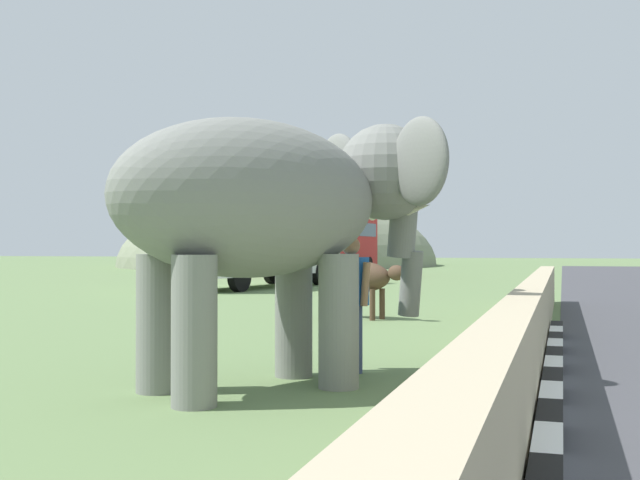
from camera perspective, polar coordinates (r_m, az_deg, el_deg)
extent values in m
cube|color=white|center=(5.56, 16.65, -15.06)|extent=(0.90, 0.20, 0.24)
cube|color=black|center=(6.44, 16.79, -13.05)|extent=(0.90, 0.20, 0.24)
cube|color=white|center=(7.32, 16.90, -11.53)|extent=(0.90, 0.20, 0.24)
cube|color=black|center=(8.21, 16.99, -10.33)|extent=(0.90, 0.20, 0.24)
cube|color=white|center=(9.09, 17.06, -9.37)|extent=(0.90, 0.20, 0.24)
cube|color=black|center=(9.98, 17.11, -8.58)|extent=(0.90, 0.20, 0.24)
cube|color=white|center=(10.88, 17.16, -7.92)|extent=(0.90, 0.20, 0.24)
cube|color=black|center=(11.77, 17.20, -7.36)|extent=(0.90, 0.20, 0.24)
cube|color=white|center=(12.66, 17.23, -6.88)|extent=(0.90, 0.20, 0.24)
cube|color=black|center=(13.56, 17.26, -6.46)|extent=(0.90, 0.20, 0.24)
cube|color=tan|center=(8.26, 14.89, -7.61)|extent=(28.00, 0.36, 1.00)
cylinder|color=slate|center=(9.01, -1.97, -5.61)|extent=(0.44, 0.44, 1.45)
cylinder|color=slate|center=(8.27, 1.40, -6.06)|extent=(0.44, 0.44, 1.45)
cylinder|color=slate|center=(8.23, -12.06, -6.08)|extent=(0.44, 0.44, 1.45)
cylinder|color=slate|center=(7.41, -9.37, -6.69)|extent=(0.44, 0.44, 1.45)
ellipsoid|color=slate|center=(8.17, -5.30, 3.13)|extent=(3.43, 3.16, 1.70)
sphere|color=slate|center=(9.26, 4.88, 5.07)|extent=(1.16, 1.16, 1.16)
ellipsoid|color=#D84C8C|center=(9.46, 6.25, 5.86)|extent=(0.68, 0.73, 0.44)
ellipsoid|color=slate|center=(9.79, 1.31, 5.05)|extent=(0.74, 0.86, 1.00)
ellipsoid|color=slate|center=(8.58, 7.46, 5.85)|extent=(0.74, 0.86, 1.00)
cylinder|color=slate|center=(9.41, 6.25, 1.62)|extent=(0.54, 0.56, 0.98)
cylinder|color=slate|center=(9.49, 6.79, -3.23)|extent=(0.42, 0.43, 0.82)
cone|color=beige|center=(9.59, 4.89, 2.18)|extent=(0.46, 0.53, 0.22)
cone|color=beige|center=(9.16, 7.12, 2.31)|extent=(0.46, 0.53, 0.22)
cylinder|color=navy|center=(9.42, 1.89, -7.31)|extent=(0.15, 0.15, 0.82)
cylinder|color=navy|center=(9.28, 2.73, -7.41)|extent=(0.15, 0.15, 0.82)
cube|color=#1E59B2|center=(9.29, 2.30, -3.07)|extent=(0.42, 0.47, 0.58)
cylinder|color=#9E7251|center=(9.49, 1.24, -3.20)|extent=(0.15, 0.17, 0.53)
cylinder|color=#9E7251|center=(9.11, 3.41, -3.30)|extent=(0.15, 0.17, 0.53)
sphere|color=#9E7251|center=(9.29, 2.30, -0.42)|extent=(0.23, 0.23, 0.23)
cube|color=silver|center=(29.23, -4.68, 0.37)|extent=(8.96, 4.28, 3.00)
cube|color=#3F5160|center=(29.25, -4.68, 1.43)|extent=(8.29, 4.17, 0.76)
cylinder|color=black|center=(32.17, -3.57, -2.39)|extent=(1.04, 0.51, 1.00)
cylinder|color=black|center=(30.96, -0.02, -2.46)|extent=(1.04, 0.51, 1.00)
cylinder|color=black|center=(27.75, -9.89, -2.67)|extent=(1.04, 0.51, 1.00)
cylinder|color=black|center=(26.33, -6.04, -2.79)|extent=(1.04, 0.51, 1.00)
cube|color=#B21E1E|center=(41.35, 0.92, 0.09)|extent=(9.22, 2.89, 3.00)
cube|color=#3F5160|center=(41.36, 0.92, 0.84)|extent=(8.49, 2.90, 0.76)
cylinder|color=black|center=(44.50, 0.76, -1.89)|extent=(1.01, 0.34, 1.00)
cylinder|color=black|center=(43.79, 3.60, -1.91)|extent=(1.01, 0.34, 1.00)
cylinder|color=black|center=(39.04, -2.08, -2.07)|extent=(1.01, 0.34, 1.00)
cylinder|color=black|center=(38.23, 1.11, -2.11)|extent=(1.01, 0.34, 1.00)
cylinder|color=#473323|center=(16.25, 4.66, -4.78)|extent=(0.12, 0.12, 0.65)
cylinder|color=#473323|center=(15.95, 3.94, -4.86)|extent=(0.12, 0.12, 0.65)
cylinder|color=#473323|center=(16.77, 2.10, -4.65)|extent=(0.12, 0.12, 0.65)
cylinder|color=#473323|center=(16.48, 1.35, -4.72)|extent=(0.12, 0.12, 0.65)
ellipsoid|color=#473323|center=(16.32, 3.00, -2.75)|extent=(1.10, 1.62, 0.66)
ellipsoid|color=#473323|center=(15.80, 5.74, -2.45)|extent=(0.39, 0.47, 0.32)
ellipsoid|color=slate|center=(65.31, -2.75, -1.91)|extent=(32.24, 25.79, 12.48)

